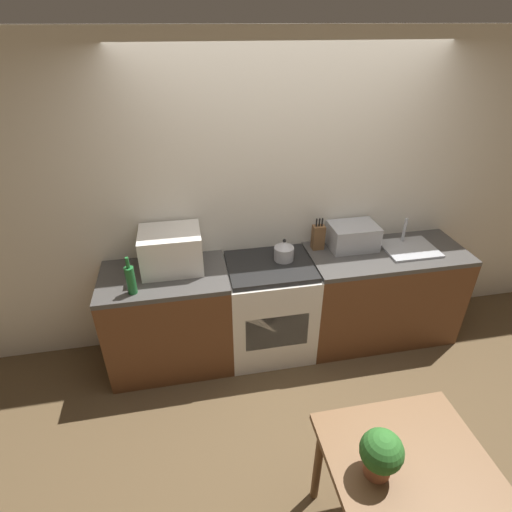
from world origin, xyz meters
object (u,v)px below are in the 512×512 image
stove_range (269,308)px  bottle (131,279)px  dining_table (408,476)px  microwave (171,250)px  toaster_oven (353,236)px  kettle (284,251)px

stove_range → bottle: size_ratio=3.00×
stove_range → dining_table: stove_range is taller
microwave → toaster_oven: microwave is taller
microwave → bottle: bearing=-135.3°
stove_range → microwave: microwave is taller
stove_range → dining_table: (0.34, -1.70, 0.19)m
stove_range → bottle: (-1.07, -0.19, 0.57)m
stove_range → dining_table: 1.74m
stove_range → microwave: size_ratio=1.91×
bottle → dining_table: (1.41, -1.50, -0.38)m
kettle → microwave: 0.91m
bottle → kettle: bearing=11.6°
microwave → toaster_oven: bearing=1.7°
kettle → toaster_oven: toaster_oven is taller
bottle → dining_table: bearing=-46.8°
stove_range → kettle: 0.55m
stove_range → toaster_oven: bearing=10.6°
kettle → dining_table: size_ratio=0.24×
dining_table → toaster_oven: bearing=76.9°
toaster_oven → dining_table: size_ratio=0.50×
bottle → toaster_oven: 1.87m
stove_range → dining_table: size_ratio=1.11×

